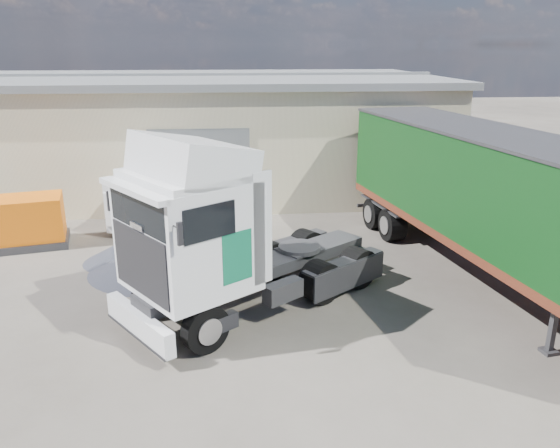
{
  "coord_description": "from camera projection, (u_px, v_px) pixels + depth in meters",
  "views": [
    {
      "loc": [
        -0.75,
        -11.64,
        6.73
      ],
      "look_at": [
        0.58,
        3.0,
        1.89
      ],
      "focal_mm": 35.0,
      "sensor_mm": 36.0,
      "label": 1
    }
  ],
  "objects": [
    {
      "name": "panel_van",
      "position": [
        157.0,
        194.0,
        21.58
      ],
      "size": [
        3.3,
        5.57,
        2.13
      ],
      "rotation": [
        0.0,
        0.0,
        -0.24
      ],
      "color": "black",
      "rests_on": "ground"
    },
    {
      "name": "box_trailer",
      "position": [
        487.0,
        191.0,
        15.87
      ],
      "size": [
        4.98,
        13.53,
        4.41
      ],
      "rotation": [
        0.0,
        0.0,
        0.17
      ],
      "color": "#2D2D30",
      "rests_on": "ground"
    },
    {
      "name": "gravel_heap",
      "position": [
        161.0,
        258.0,
        16.85
      ],
      "size": [
        5.49,
        5.28,
        0.98
      ],
      "rotation": [
        0.0,
        0.0,
        -0.14
      ],
      "color": "black",
      "rests_on": "ground"
    },
    {
      "name": "orange_skip",
      "position": [
        24.0,
        225.0,
        18.96
      ],
      "size": [
        3.12,
        2.33,
        1.75
      ],
      "rotation": [
        0.0,
        0.0,
        0.23
      ],
      "color": "#2D2D30",
      "rests_on": "ground"
    },
    {
      "name": "ground",
      "position": [
        267.0,
        337.0,
        13.18
      ],
      "size": [
        120.0,
        120.0,
        0.0
      ],
      "primitive_type": "plane",
      "color": "#2C2923",
      "rests_on": "ground"
    },
    {
      "name": "tractor_unit",
      "position": [
        220.0,
        242.0,
        13.62
      ],
      "size": [
        7.35,
        6.4,
        4.86
      ],
      "rotation": [
        0.0,
        0.0,
        -0.94
      ],
      "color": "black",
      "rests_on": "ground"
    },
    {
      "name": "warehouse",
      "position": [
        124.0,
        131.0,
        26.96
      ],
      "size": [
        30.6,
        12.6,
        5.42
      ],
      "color": "beige",
      "rests_on": "ground"
    }
  ]
}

